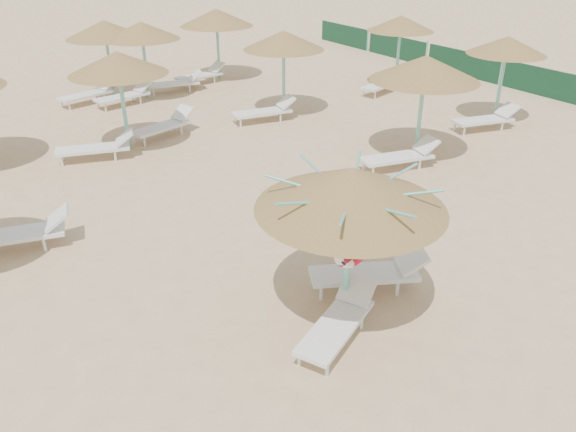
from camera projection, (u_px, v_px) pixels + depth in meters
ground at (349, 303)px, 9.41m from camera, size 120.00×120.00×0.00m
main_palapa at (351, 190)px, 8.15m from camera, size 2.86×2.86×2.57m
lounger_main_a at (339, 321)px, 8.49m from camera, size 1.87×1.31×0.66m
lounger_main_b at (372, 272)px, 9.64m from camera, size 2.04×1.43×0.72m
palapa_field at (144, 46)px, 17.31m from camera, size 21.04×18.44×2.72m
windbreak_fence at (464, 63)px, 23.35m from camera, size 0.08×19.84×1.10m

